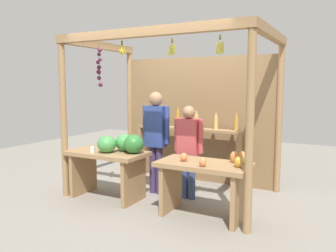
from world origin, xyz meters
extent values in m
plane|color=gray|center=(0.00, 0.00, 0.00)|extent=(12.00, 12.00, 0.00)
cylinder|color=#99754C|center=(-1.46, -0.90, 1.25)|extent=(0.10, 0.10, 2.50)
cylinder|color=#99754C|center=(1.46, -0.90, 1.25)|extent=(0.10, 0.10, 2.50)
cylinder|color=#99754C|center=(-1.46, 0.90, 1.25)|extent=(0.10, 0.10, 2.50)
cylinder|color=#99754C|center=(1.46, 0.90, 1.25)|extent=(0.10, 0.10, 2.50)
cube|color=#99754C|center=(0.00, -0.90, 2.44)|extent=(3.02, 0.12, 0.12)
cube|color=#99754C|center=(-1.46, 0.00, 2.44)|extent=(0.12, 1.90, 0.12)
cube|color=#99754C|center=(1.46, 0.00, 2.44)|extent=(0.12, 1.90, 0.12)
cube|color=olive|center=(0.00, 0.92, 1.12)|extent=(2.92, 0.04, 2.25)
cylinder|color=brown|center=(-0.36, -0.84, 2.33)|extent=(0.02, 0.02, 0.06)
ellipsoid|color=yellow|center=(-0.33, -0.84, 2.22)|extent=(0.04, 0.07, 0.11)
ellipsoid|color=yellow|center=(-0.35, -0.82, 2.25)|extent=(0.05, 0.05, 0.11)
ellipsoid|color=yellow|center=(-0.38, -0.82, 2.21)|extent=(0.07, 0.05, 0.11)
ellipsoid|color=yellow|center=(-0.38, -0.84, 2.22)|extent=(0.04, 0.06, 0.11)
ellipsoid|color=yellow|center=(-0.38, -0.86, 2.24)|extent=(0.06, 0.05, 0.11)
ellipsoid|color=yellow|center=(-0.34, -0.87, 2.23)|extent=(0.05, 0.05, 0.11)
cylinder|color=brown|center=(1.02, -0.73, 2.33)|extent=(0.02, 0.02, 0.06)
ellipsoid|color=#D1CC4C|center=(1.05, -0.73, 2.19)|extent=(0.04, 0.08, 0.15)
ellipsoid|color=#D1CC4C|center=(1.04, -0.72, 2.22)|extent=(0.07, 0.08, 0.16)
ellipsoid|color=#D1CC4C|center=(1.02, -0.71, 2.19)|extent=(0.08, 0.04, 0.15)
ellipsoid|color=#D1CC4C|center=(0.99, -0.71, 2.19)|extent=(0.07, 0.08, 0.16)
ellipsoid|color=#D1CC4C|center=(0.99, -0.73, 2.21)|extent=(0.04, 0.07, 0.15)
ellipsoid|color=#D1CC4C|center=(1.00, -0.75, 2.20)|extent=(0.06, 0.07, 0.16)
ellipsoid|color=#D1CC4C|center=(1.03, -0.77, 2.19)|extent=(0.07, 0.04, 0.15)
ellipsoid|color=#D1CC4C|center=(1.05, -0.76, 2.19)|extent=(0.08, 0.08, 0.15)
cylinder|color=brown|center=(0.36, -0.73, 2.33)|extent=(0.02, 0.02, 0.06)
ellipsoid|color=#D1CC4C|center=(0.39, -0.73, 2.22)|extent=(0.04, 0.08, 0.15)
ellipsoid|color=#D1CC4C|center=(0.37, -0.71, 2.21)|extent=(0.07, 0.05, 0.15)
ellipsoid|color=#D1CC4C|center=(0.35, -0.70, 2.20)|extent=(0.07, 0.05, 0.15)
ellipsoid|color=#D1CC4C|center=(0.33, -0.74, 2.19)|extent=(0.04, 0.08, 0.15)
ellipsoid|color=#D1CC4C|center=(0.35, -0.76, 2.21)|extent=(0.09, 0.06, 0.15)
ellipsoid|color=#D1CC4C|center=(0.39, -0.76, 2.22)|extent=(0.07, 0.06, 0.15)
cylinder|color=#4C422D|center=(-0.94, -0.63, 2.08)|extent=(0.01, 0.01, 0.55)
sphere|color=#601E42|center=(-0.92, -0.65, 2.28)|extent=(0.07, 0.07, 0.07)
sphere|color=#511938|center=(-0.97, -0.61, 2.22)|extent=(0.06, 0.06, 0.06)
sphere|color=#601E42|center=(-0.95, -0.61, 2.14)|extent=(0.06, 0.06, 0.06)
sphere|color=#511938|center=(-0.97, -0.64, 2.10)|extent=(0.06, 0.06, 0.06)
sphere|color=#47142D|center=(-0.97, -0.62, 2.02)|extent=(0.07, 0.07, 0.07)
sphere|color=#47142D|center=(-0.95, -0.65, 1.95)|extent=(0.07, 0.07, 0.07)
sphere|color=#511938|center=(-0.96, -0.63, 1.96)|extent=(0.06, 0.06, 0.06)
sphere|color=#511938|center=(-0.97, -0.62, 1.86)|extent=(0.06, 0.06, 0.06)
sphere|color=#511938|center=(-0.92, -0.64, 1.76)|extent=(0.07, 0.07, 0.07)
cube|color=#99754C|center=(-0.80, -0.67, 0.71)|extent=(1.22, 0.64, 0.06)
cube|color=#99754C|center=(-1.29, -0.67, 0.34)|extent=(0.06, 0.58, 0.68)
cube|color=#99754C|center=(-0.31, -0.67, 0.34)|extent=(0.06, 0.58, 0.68)
ellipsoid|color=#429347|center=(-0.74, -0.75, 0.87)|extent=(0.38, 0.38, 0.26)
ellipsoid|color=#429347|center=(-0.58, -0.52, 0.87)|extent=(0.30, 0.30, 0.26)
ellipsoid|color=#2D7533|center=(-0.35, -0.61, 0.88)|extent=(0.31, 0.31, 0.29)
cylinder|color=white|center=(-0.93, -0.85, 0.78)|extent=(0.07, 0.07, 0.09)
cube|color=#99754C|center=(0.80, -0.67, 0.71)|extent=(1.22, 0.64, 0.06)
cube|color=#99754C|center=(0.31, -0.67, 0.34)|extent=(0.06, 0.58, 0.68)
cube|color=#99754C|center=(1.29, -0.67, 0.34)|extent=(0.06, 0.58, 0.68)
ellipsoid|color=#E07F47|center=(1.16, -0.49, 0.81)|extent=(0.14, 0.14, 0.15)
ellipsoid|color=#A8B24C|center=(1.32, -0.51, 0.80)|extent=(0.15, 0.15, 0.12)
ellipsoid|color=#E07F47|center=(0.54, -0.73, 0.79)|extent=(0.11, 0.11, 0.11)
ellipsoid|color=#E07F47|center=(0.88, -0.89, 0.80)|extent=(0.12, 0.12, 0.12)
ellipsoid|color=#E07F47|center=(1.25, -0.45, 0.81)|extent=(0.14, 0.14, 0.15)
ellipsoid|color=gold|center=(1.28, -0.72, 0.81)|extent=(0.14, 0.14, 0.14)
cube|color=#99754C|center=(-1.02, 0.67, 0.50)|extent=(0.05, 0.20, 1.00)
cube|color=#99754C|center=(0.87, 0.67, 0.50)|extent=(0.05, 0.20, 1.00)
cube|color=#99754C|center=(-0.08, 0.67, 0.98)|extent=(1.90, 0.22, 0.04)
cylinder|color=#994C1E|center=(-0.96, 0.67, 1.14)|extent=(0.06, 0.06, 0.28)
cylinder|color=#994C1E|center=(-0.96, 0.67, 1.31)|extent=(0.03, 0.03, 0.06)
cylinder|color=#338C4C|center=(-0.62, 0.67, 1.12)|extent=(0.08, 0.08, 0.25)
cylinder|color=#338C4C|center=(-0.62, 0.67, 1.28)|extent=(0.03, 0.03, 0.06)
cylinder|color=gold|center=(-0.26, 0.67, 1.15)|extent=(0.07, 0.07, 0.29)
cylinder|color=gold|center=(-0.26, 0.67, 1.32)|extent=(0.03, 0.03, 0.06)
cylinder|color=#D8B266|center=(0.10, 0.67, 1.12)|extent=(0.08, 0.08, 0.24)
cylinder|color=#D8B266|center=(0.10, 0.67, 1.27)|extent=(0.03, 0.03, 0.06)
cylinder|color=#D8B266|center=(0.46, 0.67, 1.11)|extent=(0.07, 0.07, 0.22)
cylinder|color=#D8B266|center=(0.46, 0.67, 1.25)|extent=(0.03, 0.03, 0.06)
cylinder|color=gold|center=(0.82, 0.67, 1.12)|extent=(0.07, 0.07, 0.23)
cylinder|color=gold|center=(0.82, 0.67, 1.26)|extent=(0.03, 0.03, 0.06)
cylinder|color=#3F3055|center=(-0.32, -0.11, 0.39)|extent=(0.11, 0.11, 0.77)
cylinder|color=#3F3055|center=(-0.20, -0.11, 0.39)|extent=(0.11, 0.11, 0.77)
cube|color=#2D428C|center=(-0.26, -0.11, 1.10)|extent=(0.32, 0.19, 0.65)
cylinder|color=#2D428C|center=(-0.46, -0.11, 1.13)|extent=(0.08, 0.08, 0.59)
cylinder|color=#2D428C|center=(-0.06, -0.11, 1.13)|extent=(0.08, 0.08, 0.59)
sphere|color=#997051|center=(-0.26, -0.11, 1.53)|extent=(0.22, 0.22, 0.22)
cylinder|color=#354571|center=(0.25, -0.10, 0.34)|extent=(0.11, 0.11, 0.68)
cylinder|color=#354571|center=(0.37, -0.10, 0.34)|extent=(0.11, 0.11, 0.68)
cube|color=#BF474C|center=(0.31, -0.10, 0.96)|extent=(0.32, 0.19, 0.57)
cylinder|color=#BF474C|center=(0.11, -0.10, 0.99)|extent=(0.08, 0.08, 0.51)
cylinder|color=#BF474C|center=(0.51, -0.10, 0.99)|extent=(0.08, 0.08, 0.51)
sphere|color=#997051|center=(0.31, -0.10, 1.34)|extent=(0.20, 0.20, 0.20)
camera|label=1|loc=(2.47, -4.74, 1.75)|focal=36.26mm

